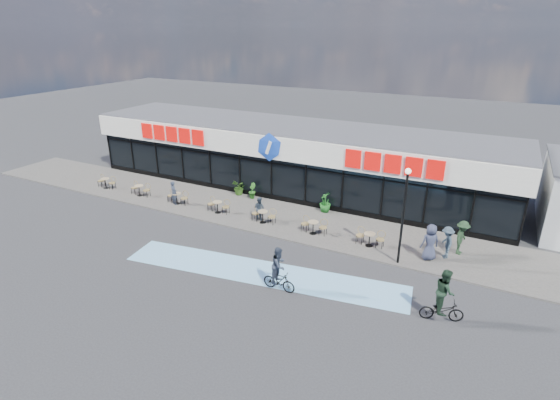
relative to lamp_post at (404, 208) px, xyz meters
name	(u,v)px	position (x,y,z in m)	size (l,w,h in m)	color
ground	(212,242)	(-9.66, -2.30, -3.05)	(120.00, 120.00, 0.00)	#28282B
sidewalk	(253,212)	(-9.66, 2.20, -3.00)	(44.00, 5.00, 0.10)	#59554F
bike_lane	(262,272)	(-5.66, -3.80, -3.04)	(14.00, 2.20, 0.01)	#71ADD6
building	(291,157)	(-9.66, 7.63, -0.71)	(30.60, 6.57, 4.75)	black
lamp_post	(404,208)	(0.00, 0.00, 0.00)	(0.28, 0.28, 4.94)	black
bistro_set_0	(106,182)	(-21.39, 1.15, -2.49)	(1.54, 0.62, 0.90)	#9D8965
bistro_set_1	(140,189)	(-18.12, 1.15, -2.49)	(1.54, 0.62, 0.90)	#9D8965
bistro_set_2	(177,197)	(-14.85, 1.15, -2.49)	(1.54, 0.62, 0.90)	#9D8965
bistro_set_3	(218,205)	(-11.59, 1.15, -2.49)	(1.54, 0.62, 0.90)	#9D8965
bistro_set_4	(264,215)	(-8.32, 1.15, -2.49)	(1.54, 0.62, 0.90)	#9D8965
bistro_set_5	(314,226)	(-5.06, 1.15, -2.49)	(1.54, 0.62, 0.90)	#9D8965
bistro_set_6	(370,238)	(-1.79, 1.15, -2.49)	(1.54, 0.62, 0.90)	#9D8965
potted_plant_left	(252,191)	(-10.94, 4.24, -2.42)	(0.58, 0.47, 1.06)	#235B1A
potted_plant_mid	(239,187)	(-12.04, 4.35, -2.40)	(0.98, 0.85, 1.09)	#274B15
potted_plant_right	(325,202)	(-5.63, 4.32, -2.31)	(0.72, 0.72, 1.28)	#18561A
patron_left	(174,193)	(-14.94, 0.94, -2.15)	(0.58, 0.38, 1.60)	#2A3241
patron_right	(259,208)	(-8.77, 1.44, -2.24)	(0.69, 0.54, 1.42)	#2C3744
pedestrian_a	(447,242)	(2.01, 1.62, -2.10)	(1.10, 0.63, 1.70)	#2E3D48
pedestrian_b	(462,238)	(2.63, 2.37, -2.03)	(1.18, 0.68, 1.83)	#1A2F1B
pedestrian_c	(430,242)	(1.28, 1.04, -1.99)	(0.93, 0.61, 1.91)	#2F3349
cyclist_a	(279,272)	(-4.23, -4.76, -2.10)	(1.60, 0.84, 2.15)	black
cyclist_b	(443,300)	(2.58, -3.68, -2.07)	(1.84, 1.11, 2.33)	black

